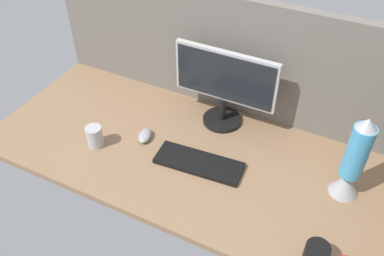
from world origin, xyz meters
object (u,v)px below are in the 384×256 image
object	(u,v)px
mug_black_travel	(316,255)
monitor	(225,84)
mug_steel	(95,136)
keyboard	(199,163)
lava_lamp	(353,164)
mouse	(145,136)

from	to	relation	value
mug_black_travel	monitor	bearing A→B (deg)	136.36
monitor	mug_steel	size ratio (longest dim) A/B	4.84
monitor	keyboard	xyz separation A→B (cm)	(2.69, -31.06, -19.99)
mug_black_travel	keyboard	bearing A→B (deg)	156.67
keyboard	lava_lamp	bearing A→B (deg)	7.50
lava_lamp	mug_black_travel	bearing A→B (deg)	-94.20
keyboard	mug_black_travel	bearing A→B (deg)	-27.91
monitor	lava_lamp	size ratio (longest dim) A/B	1.27
monitor	mug_black_travel	size ratio (longest dim) A/B	5.33
monitor	mug_black_travel	distance (cm)	80.85
monitor	mug_black_travel	world-z (taller)	monitor
mug_black_travel	lava_lamp	xyz separation A→B (cm)	(2.63, 35.78, 11.24)
keyboard	mouse	xyz separation A→B (cm)	(-28.82, 3.84, 0.70)
keyboard	lava_lamp	xyz separation A→B (cm)	(57.20, 12.23, 14.67)
mug_steel	keyboard	bearing A→B (deg)	11.54
monitor	keyboard	distance (cm)	37.04
mouse	monitor	bearing A→B (deg)	30.46
mug_black_travel	lava_lamp	bearing A→B (deg)	85.80
keyboard	lava_lamp	size ratio (longest dim) A/B	0.99
monitor	keyboard	world-z (taller)	monitor
monitor	lava_lamp	distance (cm)	63.01
monitor	lava_lamp	world-z (taller)	lava_lamp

